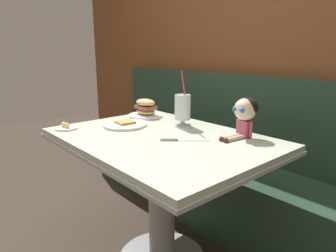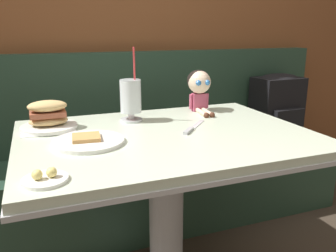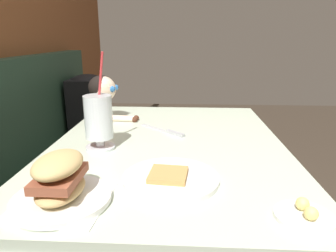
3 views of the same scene
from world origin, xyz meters
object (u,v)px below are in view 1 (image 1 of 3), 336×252
at_px(butter_saucer, 66,127).
at_px(butter_knife, 176,140).
at_px(sandwich_plate, 146,110).
at_px(milkshake_glass, 183,109).
at_px(toast_plate, 125,124).
at_px(seated_doll, 245,112).

distance_m(butter_saucer, butter_knife, 0.64).
height_order(sandwich_plate, butter_knife, sandwich_plate).
height_order(milkshake_glass, butter_saucer, milkshake_glass).
bearing_deg(butter_saucer, butter_knife, 28.78).
relative_size(toast_plate, sandwich_plate, 1.14).
relative_size(milkshake_glass, butter_knife, 1.68).
height_order(toast_plate, sandwich_plate, sandwich_plate).
xyz_separation_m(toast_plate, milkshake_glass, (0.22, 0.24, 0.09)).
height_order(toast_plate, butter_saucer, butter_saucer).
height_order(milkshake_glass, sandwich_plate, milkshake_glass).
height_order(butter_knife, seated_doll, seated_doll).
xyz_separation_m(butter_saucer, butter_knife, (0.56, 0.31, -0.00)).
distance_m(toast_plate, milkshake_glass, 0.34).
distance_m(toast_plate, seated_doll, 0.67).
bearing_deg(seated_doll, toast_plate, -151.10).
distance_m(butter_knife, seated_doll, 0.37).
bearing_deg(butter_saucer, sandwich_plate, 86.16).
xyz_separation_m(milkshake_glass, butter_saucer, (-0.37, -0.53, -0.09)).
bearing_deg(butter_knife, seated_doll, 59.37).
distance_m(butter_saucer, seated_doll, 0.96).
relative_size(toast_plate, milkshake_glass, 0.79).
height_order(milkshake_glass, butter_knife, milkshake_glass).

